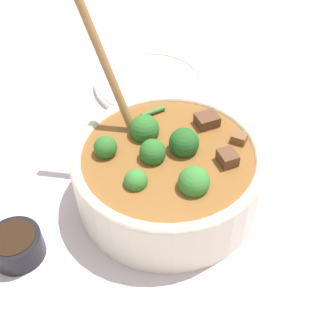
{
  "coord_description": "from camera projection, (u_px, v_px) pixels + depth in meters",
  "views": [
    {
      "loc": [
        -0.28,
        0.31,
        0.49
      ],
      "look_at": [
        0.0,
        0.0,
        0.06
      ],
      "focal_mm": 45.0,
      "sensor_mm": 36.0,
      "label": 1
    }
  ],
  "objects": [
    {
      "name": "ground_plane",
      "position": [
        168.0,
        196.0,
        0.64
      ],
      "size": [
        4.0,
        4.0,
        0.0
      ],
      "primitive_type": "plane",
      "color": "silver"
    },
    {
      "name": "condiment_bowl",
      "position": [
        16.0,
        245.0,
        0.55
      ],
      "size": [
        0.07,
        0.07,
        0.04
      ],
      "color": "black",
      "rests_on": "ground_plane"
    },
    {
      "name": "empty_plate",
      "position": [
        150.0,
        82.0,
        0.84
      ],
      "size": [
        0.22,
        0.22,
        0.02
      ],
      "color": "silver",
      "rests_on": "ground_plane"
    },
    {
      "name": "stew_bowl",
      "position": [
        168.0,
        171.0,
        0.6
      ],
      "size": [
        0.3,
        0.27,
        0.28
      ],
      "color": "beige",
      "rests_on": "ground_plane"
    }
  ]
}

